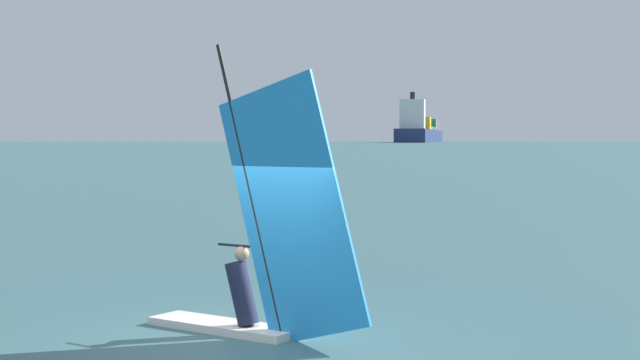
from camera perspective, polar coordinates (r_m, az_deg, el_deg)
The scene contains 3 objects.
ground_plane at distance 13.31m, azimuth -4.51°, elevation -10.06°, with size 4000.00×4000.00×0.00m, color #386066.
windsurfer at distance 13.76m, azimuth -3.71°, elevation -5.01°, with size 3.75×1.75×4.43m.
cargo_ship at distance 837.77m, azimuth 6.18°, elevation 2.92°, with size 33.47×211.00×40.90m.
Camera 1 is at (4.02, -12.35, 2.90)m, focal length 52.40 mm.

